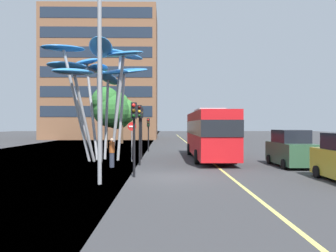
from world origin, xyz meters
TOP-DOWN VIEW (x-y plane):
  - ground at (-0.63, 0.00)m, footprint 120.00×240.00m
  - red_bus at (3.06, 8.63)m, footprint 2.77×11.50m
  - leaf_sculpture at (-5.03, 7.57)m, footprint 7.92×8.50m
  - traffic_light_kerb_near at (-1.81, -0.07)m, footprint 0.28×0.42m
  - traffic_light_kerb_far at (-1.88, 4.79)m, footprint 0.28×0.42m
  - traffic_light_island_mid at (-2.02, 8.48)m, footprint 0.28×0.42m
  - traffic_light_opposite at (-1.84, 15.96)m, footprint 0.28×0.42m
  - car_parked_mid at (7.54, 4.22)m, footprint 2.00×4.45m
  - street_lamp at (-2.82, -1.97)m, footprint 1.55×0.44m
  - tree_pavement_near at (-6.60, 21.36)m, footprint 4.15×4.34m
  - tree_pavement_far at (-6.52, 30.82)m, footprint 4.57×4.34m
  - pedestrian at (-3.49, 3.86)m, footprint 0.34×0.34m
  - no_entry_sign at (-2.58, 7.00)m, footprint 0.60×0.12m
  - backdrop_building at (-11.72, 46.47)m, footprint 20.09×12.22m

SIDE VIEW (x-z plane):
  - ground at x=-0.63m, z-range -0.10..0.00m
  - pedestrian at x=-3.49m, z-range 0.01..1.79m
  - car_parked_mid at x=7.54m, z-range -0.08..2.19m
  - no_entry_sign at x=-2.58m, z-range 0.45..3.22m
  - red_bus at x=3.06m, z-range 0.17..3.93m
  - traffic_light_opposite at x=-1.84m, z-range 0.73..3.93m
  - traffic_light_kerb_near at x=-1.81m, z-range 0.83..4.50m
  - traffic_light_kerb_far at x=-1.88m, z-range 0.85..4.69m
  - traffic_light_island_mid at x=-2.02m, z-range 0.86..4.74m
  - tree_pavement_near at x=-6.60m, z-range 1.01..7.82m
  - tree_pavement_far at x=-6.52m, z-range 0.94..8.04m
  - street_lamp at x=-2.82m, z-range 1.09..9.78m
  - leaf_sculpture at x=-5.03m, z-range 2.37..10.68m
  - backdrop_building at x=-11.72m, z-range 0.00..23.32m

